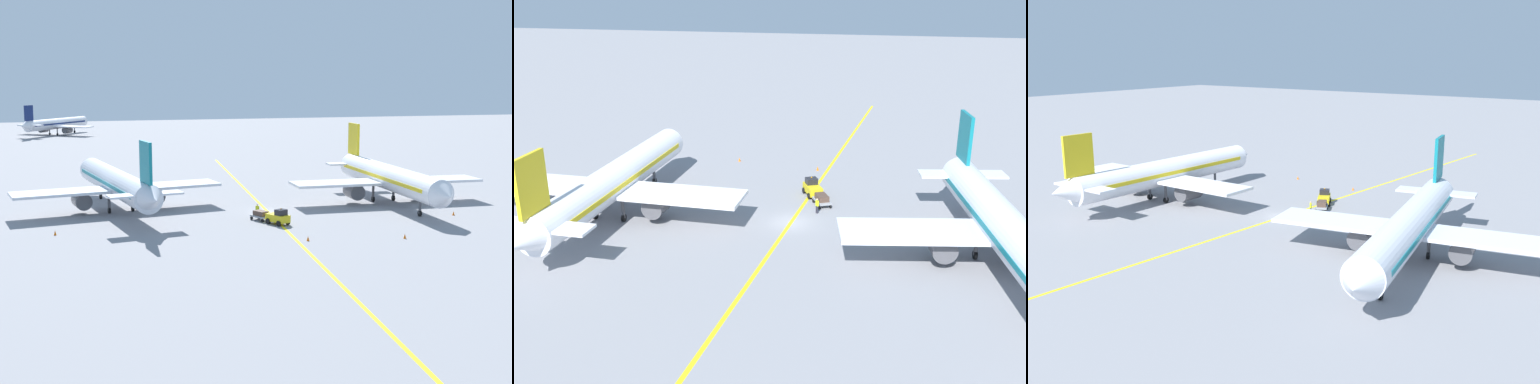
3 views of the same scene
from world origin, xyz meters
TOP-DOWN VIEW (x-y plane):
  - ground_plane at (0.00, 0.00)m, footprint 400.00×400.00m
  - apron_yellow_centreline at (0.00, 0.00)m, footprint 10.71×119.59m
  - airplane_at_gate at (-19.51, 5.92)m, footprint 28.48×35.39m
  - airplane_adjacent_stand at (18.51, 1.73)m, footprint 28.08×35.44m
  - airplane_distant_taxiing at (-29.05, 136.06)m, footprint 22.88×27.11m
  - baggage_tug_white at (-0.99, -8.50)m, footprint 2.75×3.35m
  - baggage_cart_trailing at (-2.46, -5.55)m, footprint 2.41×2.95m
  - ground_crew_worker at (-2.26, -3.15)m, footprint 0.40×0.48m
  - traffic_cone_near_nose at (-0.31, -17.78)m, footprint 0.32×0.32m
  - traffic_cone_mid_apron at (22.98, -8.86)m, footprint 0.32×0.32m
  - traffic_cone_by_wingtip at (10.65, -19.50)m, footprint 0.32×0.32m
  - traffic_cone_far_edge at (-27.62, -7.62)m, footprint 0.32×0.32m

SIDE VIEW (x-z plane):
  - ground_plane at x=0.00m, z-range 0.00..0.00m
  - apron_yellow_centreline at x=0.00m, z-range 0.00..0.01m
  - traffic_cone_near_nose at x=-0.31m, z-range 0.00..0.55m
  - traffic_cone_mid_apron at x=22.98m, z-range 0.00..0.55m
  - traffic_cone_by_wingtip at x=10.65m, z-range 0.00..0.55m
  - traffic_cone_far_edge at x=-27.62m, z-range 0.00..0.55m
  - baggage_cart_trailing at x=-2.46m, z-range 0.14..1.38m
  - baggage_tug_white at x=-0.99m, z-range -0.15..1.96m
  - ground_crew_worker at x=-2.26m, z-range 0.07..1.75m
  - airplane_distant_taxiing at x=-29.05m, z-range -1.43..8.11m
  - airplane_at_gate at x=-19.51m, z-range -1.59..9.01m
  - airplane_adjacent_stand at x=18.51m, z-range -1.59..9.01m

